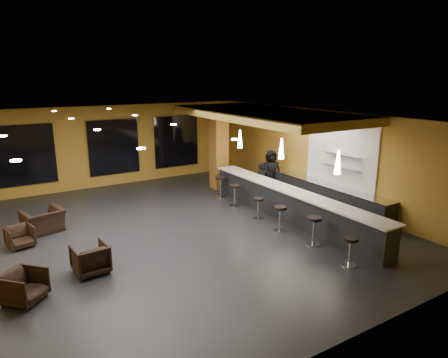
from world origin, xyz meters
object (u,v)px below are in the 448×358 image
staff_b (270,173)px  pendant_2 (240,139)px  prep_counter (321,194)px  bar_stool_0 (350,248)px  bar_stool_3 (258,206)px  bar_stool_4 (235,193)px  bar_counter (289,205)px  armchair_c (20,237)px  bar_stool_1 (314,227)px  armchair_d (43,221)px  pendant_0 (338,162)px  bar_stool_2 (280,215)px  column (219,148)px  staff_a (262,181)px  pendant_1 (281,149)px  armchair_b (90,259)px  bar_stool_5 (221,184)px  armchair_a (24,287)px  staff_c (271,171)px

staff_b → pendant_2: bearing=174.9°
prep_counter → bar_stool_0: bearing=-126.6°
bar_stool_3 → bar_stool_4: bearing=87.0°
bar_counter → pendant_2: size_ratio=11.43×
pendant_2 → bar_stool_4: pendant_2 is taller
armchair_c → pendant_2: bearing=-7.5°
bar_stool_1 → armchair_d: bearing=141.7°
pendant_0 → bar_stool_2: size_ratio=0.86×
column → staff_a: 2.62m
pendant_0 → bar_stool_1: size_ratio=0.83×
pendant_0 → bar_stool_4: bearing=100.8°
column → pendant_1: size_ratio=5.00×
pendant_2 → armchair_b: 7.72m
column → bar_stool_1: column is taller
bar_counter → bar_stool_0: bearing=-105.2°
column → bar_stool_5: 1.84m
armchair_a → armchair_b: (1.54, 0.59, 0.02)m
pendant_0 → bar_stool_3: bearing=108.8°
bar_stool_0 → bar_stool_2: bearing=90.1°
prep_counter → armchair_c: 10.13m
column → armchair_c: size_ratio=5.11×
bar_stool_5 → bar_stool_2: bearing=-94.0°
pendant_2 → armchair_b: pendant_2 is taller
bar_stool_2 → bar_stool_4: bar_stool_4 is taller
staff_a → armchair_a: size_ratio=1.92×
column → staff_c: 2.41m
armchair_a → pendant_1: bearing=-33.5°
armchair_c → bar_stool_3: bearing=-26.3°
armchair_c → bar_stool_4: (7.19, -0.09, 0.21)m
bar_counter → pendant_2: (0.00, 3.00, 1.85)m
bar_stool_0 → bar_stool_2: bar_stool_2 is taller
prep_counter → pendant_1: pendant_1 is taller
prep_counter → armchair_d: 9.61m
armchair_a → armchair_b: armchair_b is taller
bar_counter → staff_a: staff_a is taller
armchair_a → armchair_c: size_ratio=1.14×
armchair_d → bar_stool_3: size_ratio=1.51×
pendant_1 → bar_stool_4: pendant_1 is taller
armchair_a → armchair_d: (0.94, 4.07, 0.01)m
pendant_0 → staff_c: bearing=72.6°
bar_counter → armchair_a: 8.25m
staff_c → armchair_b: 8.88m
bar_stool_1 → bar_stool_2: bearing=96.8°
bar_counter → armchair_c: (-7.98, 2.22, -0.19)m
staff_a → armchair_b: size_ratio=1.82×
armchair_d → bar_stool_5: bearing=169.0°
column → pendant_2: 1.71m
staff_b → bar_stool_3: staff_b is taller
armchair_a → armchair_d: armchair_d is taller
prep_counter → column: 4.75m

